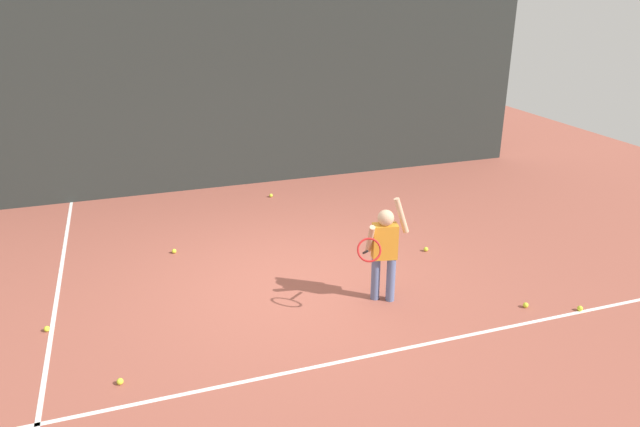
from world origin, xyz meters
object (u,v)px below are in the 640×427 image
tennis_ball_1 (120,381)px  tennis_ball_4 (271,195)px  tennis_player (384,247)px  tennis_ball_0 (174,251)px  tennis_ball_2 (580,308)px  tennis_ball_6 (426,249)px  tennis_ball_5 (47,329)px  tennis_ball_3 (526,305)px

tennis_ball_1 → tennis_ball_4: 5.58m
tennis_ball_4 → tennis_player: bearing=-84.9°
tennis_player → tennis_ball_0: (-2.33, 2.24, -0.69)m
tennis_ball_2 → tennis_ball_6: 2.33m
tennis_ball_0 → tennis_ball_4: same height
tennis_ball_5 → tennis_ball_6: same height
tennis_ball_1 → tennis_ball_4: same height
tennis_ball_4 → tennis_ball_6: 3.44m
tennis_ball_5 → tennis_ball_4: bearing=45.1°
tennis_ball_1 → tennis_ball_2: size_ratio=1.00×
tennis_ball_3 → tennis_ball_4: 5.27m
tennis_ball_1 → tennis_ball_5: (-0.77, 1.27, 0.00)m
tennis_ball_2 → tennis_ball_3: same height
tennis_ball_3 → tennis_ball_6: same height
tennis_ball_2 → tennis_ball_4: same height
tennis_ball_6 → tennis_player: bearing=-137.8°
tennis_ball_5 → tennis_ball_6: bearing=5.8°
tennis_ball_1 → tennis_ball_5: bearing=121.3°
tennis_player → tennis_ball_6: tennis_player is taller
tennis_ball_6 → tennis_ball_5: bearing=-174.2°
tennis_ball_6 → tennis_ball_1: bearing=-157.7°
tennis_ball_3 → tennis_ball_5: bearing=166.5°
tennis_ball_1 → tennis_ball_3: 4.75m
tennis_ball_0 → tennis_player: bearing=-43.9°
tennis_ball_3 → tennis_ball_5: size_ratio=1.00×
tennis_ball_4 → tennis_ball_5: 5.04m
tennis_ball_2 → tennis_ball_1: bearing=176.4°
tennis_ball_2 → tennis_player: bearing=154.9°
tennis_player → tennis_ball_6: bearing=54.7°
tennis_ball_1 → tennis_ball_6: bearing=22.3°
tennis_player → tennis_ball_5: tennis_player is taller
tennis_player → tennis_ball_1: bearing=-155.2°
tennis_ball_2 → tennis_ball_0: bearing=144.1°
tennis_player → tennis_ball_2: tennis_player is taller
tennis_ball_3 → tennis_ball_5: 5.68m
tennis_player → tennis_ball_1: tennis_player is taller
tennis_player → tennis_ball_3: (1.60, -0.74, -0.69)m
tennis_ball_4 → tennis_ball_2: bearing=-63.8°
tennis_ball_0 → tennis_ball_4: 2.73m
tennis_ball_1 → tennis_ball_4: bearing=60.1°
tennis_ball_0 → tennis_ball_3: same height
tennis_ball_0 → tennis_ball_5: (-1.59, -1.66, 0.00)m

